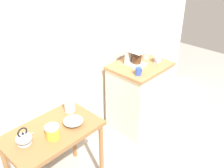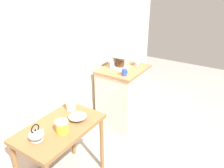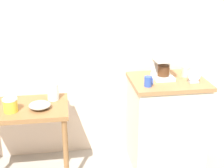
{
  "view_description": "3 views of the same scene",
  "coord_description": "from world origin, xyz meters",
  "px_view_note": "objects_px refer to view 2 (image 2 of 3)",
  "views": [
    {
      "loc": [
        -1.59,
        -1.63,
        2.2
      ],
      "look_at": [
        0.07,
        -0.08,
        0.93
      ],
      "focal_mm": 40.59,
      "sensor_mm": 36.0,
      "label": 1
    },
    {
      "loc": [
        -1.89,
        -1.42,
        2.02
      ],
      "look_at": [
        0.18,
        -0.1,
        0.88
      ],
      "focal_mm": 35.38,
      "sensor_mm": 36.0,
      "label": 2
    },
    {
      "loc": [
        -0.25,
        -2.69,
        1.9
      ],
      "look_at": [
        0.15,
        -0.06,
        0.92
      ],
      "focal_mm": 51.81,
      "sensor_mm": 36.0,
      "label": 3
    }
  ],
  "objects_px": {
    "canister_enamel": "(62,127)",
    "mug_blue": "(124,72)",
    "coffee_maker": "(118,59)",
    "teakettle": "(36,135)",
    "mug_small_cream": "(126,60)",
    "bowl_stoneware": "(78,116)",
    "table_clock": "(137,62)",
    "glass_carafe_vase": "(71,103)"
  },
  "relations": [
    {
      "from": "bowl_stoneware",
      "to": "mug_small_cream",
      "type": "xyz_separation_m",
      "value": [
        1.37,
        0.21,
        0.17
      ]
    },
    {
      "from": "glass_carafe_vase",
      "to": "table_clock",
      "type": "relative_size",
      "value": 1.75
    },
    {
      "from": "glass_carafe_vase",
      "to": "coffee_maker",
      "type": "bearing_deg",
      "value": 0.8
    },
    {
      "from": "teakettle",
      "to": "mug_blue",
      "type": "distance_m",
      "value": 1.4
    },
    {
      "from": "coffee_maker",
      "to": "mug_blue",
      "type": "bearing_deg",
      "value": -132.32
    },
    {
      "from": "canister_enamel",
      "to": "mug_small_cream",
      "type": "bearing_deg",
      "value": 8.1
    },
    {
      "from": "coffee_maker",
      "to": "mug_small_cream",
      "type": "relative_size",
      "value": 2.75
    },
    {
      "from": "teakettle",
      "to": "coffee_maker",
      "type": "bearing_deg",
      "value": 3.93
    },
    {
      "from": "canister_enamel",
      "to": "mug_blue",
      "type": "distance_m",
      "value": 1.19
    },
    {
      "from": "glass_carafe_vase",
      "to": "canister_enamel",
      "type": "xyz_separation_m",
      "value": [
        -0.35,
        -0.21,
        -0.02
      ]
    },
    {
      "from": "teakettle",
      "to": "mug_small_cream",
      "type": "height_order",
      "value": "mug_small_cream"
    },
    {
      "from": "bowl_stoneware",
      "to": "table_clock",
      "type": "relative_size",
      "value": 1.39
    },
    {
      "from": "glass_carafe_vase",
      "to": "canister_enamel",
      "type": "relative_size",
      "value": 1.94
    },
    {
      "from": "canister_enamel",
      "to": "coffee_maker",
      "type": "bearing_deg",
      "value": 9.2
    },
    {
      "from": "teakettle",
      "to": "mug_small_cream",
      "type": "distance_m",
      "value": 1.82
    },
    {
      "from": "table_clock",
      "to": "mug_blue",
      "type": "bearing_deg",
      "value": -175.2
    },
    {
      "from": "mug_small_cream",
      "to": "table_clock",
      "type": "distance_m",
      "value": 0.18
    },
    {
      "from": "bowl_stoneware",
      "to": "canister_enamel",
      "type": "bearing_deg",
      "value": -175.1
    },
    {
      "from": "bowl_stoneware",
      "to": "coffee_maker",
      "type": "distance_m",
      "value": 1.18
    },
    {
      "from": "coffee_maker",
      "to": "mug_small_cream",
      "type": "distance_m",
      "value": 0.26
    },
    {
      "from": "teakettle",
      "to": "canister_enamel",
      "type": "bearing_deg",
      "value": -29.41
    },
    {
      "from": "teakettle",
      "to": "mug_blue",
      "type": "bearing_deg",
      "value": -4.05
    },
    {
      "from": "glass_carafe_vase",
      "to": "mug_blue",
      "type": "height_order",
      "value": "mug_blue"
    },
    {
      "from": "teakettle",
      "to": "bowl_stoneware",
      "type": "bearing_deg",
      "value": -12.0
    },
    {
      "from": "teakettle",
      "to": "mug_blue",
      "type": "relative_size",
      "value": 1.85
    },
    {
      "from": "glass_carafe_vase",
      "to": "mug_small_cream",
      "type": "relative_size",
      "value": 2.49
    },
    {
      "from": "mug_small_cream",
      "to": "table_clock",
      "type": "relative_size",
      "value": 0.7
    },
    {
      "from": "bowl_stoneware",
      "to": "mug_blue",
      "type": "distance_m",
      "value": 0.96
    },
    {
      "from": "bowl_stoneware",
      "to": "mug_blue",
      "type": "height_order",
      "value": "mug_blue"
    },
    {
      "from": "table_clock",
      "to": "bowl_stoneware",
      "type": "bearing_deg",
      "value": -178.68
    },
    {
      "from": "mug_blue",
      "to": "coffee_maker",
      "type": "bearing_deg",
      "value": 47.68
    },
    {
      "from": "coffee_maker",
      "to": "mug_blue",
      "type": "height_order",
      "value": "coffee_maker"
    },
    {
      "from": "mug_blue",
      "to": "table_clock",
      "type": "distance_m",
      "value": 0.43
    },
    {
      "from": "bowl_stoneware",
      "to": "teakettle",
      "type": "height_order",
      "value": "teakettle"
    },
    {
      "from": "coffee_maker",
      "to": "mug_blue",
      "type": "distance_m",
      "value": 0.29
    },
    {
      "from": "bowl_stoneware",
      "to": "mug_blue",
      "type": "xyz_separation_m",
      "value": [
        0.94,
        -0.0,
        0.17
      ]
    },
    {
      "from": "teakettle",
      "to": "glass_carafe_vase",
      "type": "xyz_separation_m",
      "value": [
        0.55,
        0.09,
        0.03
      ]
    },
    {
      "from": "teakettle",
      "to": "glass_carafe_vase",
      "type": "height_order",
      "value": "glass_carafe_vase"
    },
    {
      "from": "bowl_stoneware",
      "to": "glass_carafe_vase",
      "type": "relative_size",
      "value": 0.8
    },
    {
      "from": "bowl_stoneware",
      "to": "mug_small_cream",
      "type": "height_order",
      "value": "mug_small_cream"
    },
    {
      "from": "teakettle",
      "to": "table_clock",
      "type": "distance_m",
      "value": 1.82
    },
    {
      "from": "teakettle",
      "to": "coffee_maker",
      "type": "relative_size",
      "value": 0.65
    }
  ]
}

